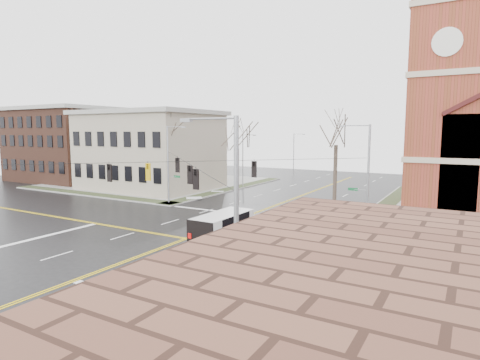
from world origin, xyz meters
The scene contains 18 objects.
ground centered at (0.00, 0.00, 0.00)m, with size 120.00×120.00×0.00m, color black.
sidewalks centered at (0.00, 0.00, 0.08)m, with size 80.00×80.00×0.17m.
road_markings centered at (0.00, 0.00, 0.01)m, with size 100.00×100.00×0.01m.
civic_building_a centered at (-22.00, 20.00, 5.50)m, with size 18.00×14.00×11.00m, color gray.
civic_building_b centered at (-42.00, 22.00, 6.00)m, with size 18.00×16.00×12.00m, color #553124.
signal_pole_ne centered at (11.32, 11.50, 4.95)m, with size 2.75×0.22×9.00m.
signal_pole_nw centered at (-11.32, 11.50, 4.95)m, with size 2.75×0.22×9.00m.
signal_pole_se centered at (11.32, -11.50, 4.95)m, with size 2.75×0.22×9.00m.
span_wires centered at (0.00, 0.00, 6.20)m, with size 23.02×23.02×0.03m.
traffic_signals centered at (0.00, -0.67, 5.45)m, with size 8.21×8.26×1.30m.
streetlight_north_a centered at (-10.65, 28.00, 4.47)m, with size 2.30×0.20×8.00m.
streetlight_north_b centered at (-10.65, 48.00, 4.47)m, with size 2.30×0.20×8.00m.
cargo_van centered at (3.14, 0.75, 1.34)m, with size 2.39×5.99×2.26m.
parked_car_a centered at (16.55, 7.82, 0.61)m, with size 1.44×3.58×1.22m, color black.
parked_car_b centered at (19.62, 8.31, 0.56)m, with size 1.19×3.42×1.13m, color black.
tree_nw_far centered at (-13.89, 13.79, 7.91)m, with size 4.00×4.00×10.92m.
tree_nw_near centered at (-3.48, 13.99, 7.05)m, with size 4.00×4.00×9.71m.
tree_ne centered at (8.15, 12.71, 7.72)m, with size 4.00×4.00×10.65m.
Camera 1 is at (19.43, -24.85, 8.55)m, focal length 30.00 mm.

